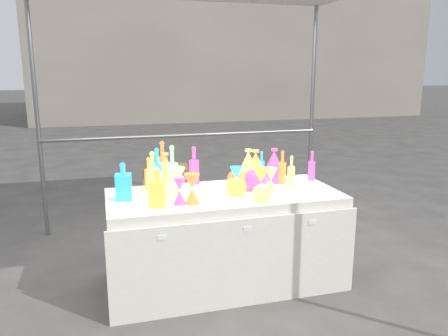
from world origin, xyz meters
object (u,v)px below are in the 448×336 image
object	(u,v)px
cardboard_box_closed	(166,182)
hourglass_0	(192,189)
lampshade_0	(166,170)
decanter_0	(158,188)
globe_0	(236,187)
display_table	(224,238)

from	to	relation	value
cardboard_box_closed	hourglass_0	xyz separation A→B (m)	(-0.20, -2.77, 0.65)
cardboard_box_closed	lampshade_0	xyz separation A→B (m)	(-0.32, -2.28, 0.68)
hourglass_0	decanter_0	bearing A→B (deg)	179.55
decanter_0	hourglass_0	xyz separation A→B (m)	(0.24, -0.00, -0.02)
decanter_0	lampshade_0	size ratio (longest dim) A/B	0.93
decanter_0	globe_0	xyz separation A→B (m)	(0.61, 0.12, -0.07)
globe_0	decanter_0	bearing A→B (deg)	-168.68
display_table	lampshade_0	world-z (taller)	lampshade_0
decanter_0	lampshade_0	distance (m)	0.50
decanter_0	lampshade_0	xyz separation A→B (m)	(0.12, 0.49, 0.01)
cardboard_box_closed	decanter_0	size ratio (longest dim) A/B	2.20
cardboard_box_closed	lampshade_0	distance (m)	2.40
globe_0	lampshade_0	distance (m)	0.62
display_table	lampshade_0	xyz separation A→B (m)	(-0.41, 0.29, 0.52)
hourglass_0	lampshade_0	distance (m)	0.50
decanter_0	lampshade_0	world-z (taller)	lampshade_0
decanter_0	globe_0	size ratio (longest dim) A/B	1.74
cardboard_box_closed	globe_0	size ratio (longest dim) A/B	3.81
globe_0	display_table	bearing A→B (deg)	135.44
cardboard_box_closed	globe_0	world-z (taller)	globe_0
globe_0	hourglass_0	bearing A→B (deg)	-161.39
globe_0	lampshade_0	xyz separation A→B (m)	(-0.49, 0.36, 0.08)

